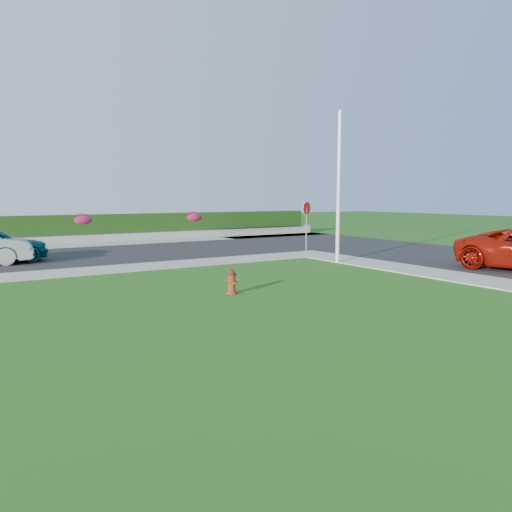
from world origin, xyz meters
TOP-DOWN VIEW (x-y plane):
  - ground at (0.00, 0.00)m, footprint 120.00×120.00m
  - street_right at (12.00, 4.00)m, footprint 8.00×32.00m
  - street_far at (-5.00, 14.00)m, footprint 26.00×8.00m
  - sidewalk_far at (-6.00, 9.00)m, footprint 24.00×2.00m
  - curb_corner at (7.00, 9.00)m, footprint 2.00×2.00m
  - sidewalk_beyond at (-1.00, 19.00)m, footprint 34.00×2.00m
  - retaining_wall at (-1.00, 20.50)m, footprint 34.00×0.40m
  - hedge at (-1.00, 20.60)m, footprint 32.00×0.90m
  - fire_hydrant at (-1.03, 2.43)m, footprint 0.38×0.36m
  - utility_pole at (6.07, 5.96)m, footprint 0.16×0.16m
  - stop_sign at (7.07, 9.36)m, footprint 0.66×0.24m
  - flower_clump_d at (-0.97, 20.50)m, footprint 1.49×0.96m
  - flower_clump_e at (2.92, 20.50)m, footprint 1.05×0.68m
  - flower_clump_f at (6.16, 20.50)m, footprint 1.52×0.98m

SIDE VIEW (x-z plane):
  - ground at x=0.00m, z-range 0.00..0.00m
  - street_right at x=12.00m, z-range 0.00..0.04m
  - street_far at x=-5.00m, z-range 0.00..0.04m
  - sidewalk_far at x=-6.00m, z-range 0.00..0.04m
  - curb_corner at x=7.00m, z-range 0.00..0.04m
  - sidewalk_beyond at x=-1.00m, z-range 0.00..0.04m
  - retaining_wall at x=-1.00m, z-range 0.00..0.60m
  - fire_hydrant at x=-1.03m, z-range -0.02..0.72m
  - hedge at x=-1.00m, z-range 0.60..1.70m
  - flower_clump_f at x=6.16m, z-range 1.02..1.78m
  - flower_clump_d at x=-0.97m, z-range 1.03..1.78m
  - flower_clump_e at x=2.92m, z-range 1.23..1.75m
  - stop_sign at x=7.07m, z-range 0.62..3.17m
  - utility_pole at x=6.07m, z-range 0.00..6.26m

